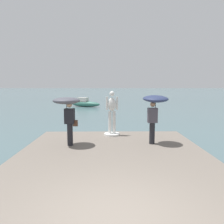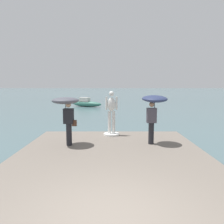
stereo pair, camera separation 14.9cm
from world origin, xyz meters
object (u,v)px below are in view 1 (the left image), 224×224
statue_white_figure (112,116)px  boat_far (85,103)px  onlooker_left (67,107)px  onlooker_right (155,105)px

statue_white_figure → boat_far: statue_white_figure is taller
onlooker_left → boat_far: (-1.61, 19.72, -1.50)m
statue_white_figure → boat_far: (-3.38, 18.03, -0.88)m
boat_far → onlooker_right: bearing=-75.4°
onlooker_left → boat_far: size_ratio=0.44×
statue_white_figure → onlooker_right: size_ratio=1.05×
onlooker_right → boat_far: bearing=104.6°
statue_white_figure → onlooker_left: statue_white_figure is taller
onlooker_right → boat_far: (-5.09, 19.53, -1.53)m
statue_white_figure → onlooker_left: size_ratio=1.10×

